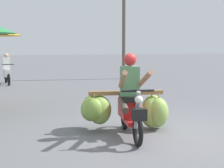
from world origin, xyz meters
TOP-DOWN VIEW (x-y plane):
  - ground_plane at (0.00, 0.00)m, footprint 120.00×120.00m
  - motorbike_main_loaded at (-0.45, 0.50)m, footprint 1.82×1.95m
  - motorbike_distant_ahead_left at (-2.30, 10.05)m, footprint 0.50×1.62m
  - utility_pole at (3.60, 10.46)m, footprint 0.18×0.18m

SIDE VIEW (x-z plane):
  - ground_plane at x=0.00m, z-range 0.00..0.00m
  - motorbike_main_loaded at x=-0.45m, z-range -0.31..1.27m
  - motorbike_distant_ahead_left at x=-2.30m, z-range -0.13..1.27m
  - utility_pole at x=3.60m, z-range 0.00..5.55m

